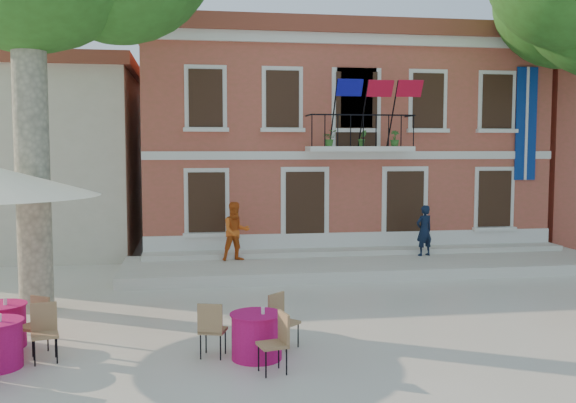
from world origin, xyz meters
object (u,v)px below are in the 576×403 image
Objects in this scene: cafe_table_3 at (1,324)px; pedestrian_orange at (236,231)px; pedestrian_navy at (424,230)px; cafe_table_1 at (257,333)px.

pedestrian_orange is at bearing 54.47° from cafe_table_3.
pedestrian_orange reaches higher than cafe_table_3.
pedestrian_orange is at bearing -18.29° from pedestrian_navy.
cafe_table_3 is at bearing 163.40° from cafe_table_1.
pedestrian_orange is (-5.64, 0.01, 0.08)m from pedestrian_navy.
pedestrian_orange is 0.93× the size of cafe_table_1.
cafe_table_3 is (-4.40, 1.31, -0.01)m from cafe_table_1.
cafe_table_1 and cafe_table_3 have the same top height.
cafe_table_3 is at bearing -138.43° from pedestrian_orange.
pedestrian_navy is 0.83× the size of cafe_table_3.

